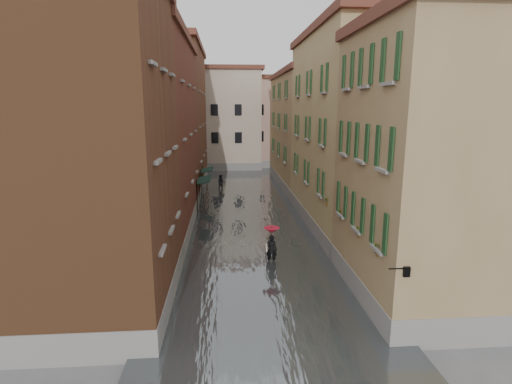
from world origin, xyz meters
name	(u,v)px	position (x,y,z in m)	size (l,w,h in m)	color
ground	(261,282)	(0.00, 0.00, 0.00)	(120.00, 120.00, 0.00)	#5B5B5D
floodwater	(247,212)	(0.00, 13.00, 0.10)	(10.00, 60.00, 0.20)	#505658
building_left_near	(89,156)	(-7.00, -2.00, 6.50)	(6.00, 8.00, 13.00)	brown
building_left_mid	(145,140)	(-7.00, 9.00, 6.25)	(6.00, 14.00, 12.50)	maroon
building_left_far	(173,121)	(-7.00, 24.00, 7.00)	(6.00, 16.00, 14.00)	brown
building_right_near	(430,171)	(7.00, -2.00, 5.75)	(6.00, 8.00, 11.50)	olive
building_right_mid	(351,135)	(7.00, 9.00, 6.50)	(6.00, 14.00, 13.00)	tan
building_right_far	(307,132)	(7.00, 24.00, 5.75)	(6.00, 16.00, 11.50)	olive
building_end_cream	(216,121)	(-3.00, 38.00, 6.50)	(12.00, 9.00, 13.00)	#C7B19E
building_end_pink	(278,124)	(6.00, 40.00, 6.00)	(10.00, 9.00, 12.00)	tan
awning_near	(204,180)	(-3.48, 14.29, 2.47)	(1.09, 3.34, 2.80)	black
awning_far	(207,171)	(-3.49, 19.41, 2.46)	(1.09, 2.72, 2.80)	black
wall_lantern	(405,271)	(4.33, -6.00, 3.01)	(0.71, 0.22, 0.35)	black
window_planters	(351,215)	(4.12, -0.71, 3.51)	(0.59, 8.45, 0.84)	#9A4F32
pedestrian_main	(271,243)	(0.75, 2.23, 1.22)	(0.89, 0.89, 2.06)	black
pedestrian_far	(221,183)	(-2.17, 21.92, 0.82)	(0.79, 0.62, 1.63)	black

